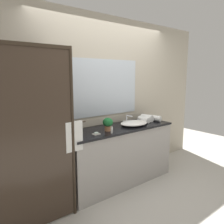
# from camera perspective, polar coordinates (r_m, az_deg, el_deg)

# --- Properties ---
(ground_plane) EXTENTS (8.00, 8.00, 0.00)m
(ground_plane) POSITION_cam_1_polar(r_m,az_deg,el_deg) (3.70, 1.91, -17.60)
(ground_plane) COLOR #B7B2A8
(wall_back_with_mirror) EXTENTS (4.40, 0.06, 2.60)m
(wall_back_with_mirror) POSITION_cam_1_polar(r_m,az_deg,el_deg) (3.58, -1.55, 3.38)
(wall_back_with_mirror) COLOR #B2A893
(wall_back_with_mirror) RESTS_ON ground_plane
(vanity_cabinet) EXTENTS (1.80, 0.58, 0.90)m
(vanity_cabinet) POSITION_cam_1_polar(r_m,az_deg,el_deg) (3.52, 1.85, -11.01)
(vanity_cabinet) COLOR #9E9993
(vanity_cabinet) RESTS_ON ground_plane
(shower_enclosure) EXTENTS (1.20, 0.59, 2.00)m
(shower_enclosure) POSITION_cam_1_polar(r_m,az_deg,el_deg) (2.56, -17.43, -5.87)
(shower_enclosure) COLOR #2D2319
(shower_enclosure) RESTS_ON ground_plane
(sink_basin) EXTENTS (0.47, 0.35, 0.07)m
(sink_basin) POSITION_cam_1_polar(r_m,az_deg,el_deg) (3.51, 5.67, -2.87)
(sink_basin) COLOR white
(sink_basin) RESTS_ON vanity_cabinet
(faucet) EXTENTS (0.17, 0.15, 0.15)m
(faucet) POSITION_cam_1_polar(r_m,az_deg,el_deg) (3.62, 3.90, -2.23)
(faucet) COLOR silver
(faucet) RESTS_ON vanity_cabinet
(potted_plant) EXTENTS (0.15, 0.15, 0.19)m
(potted_plant) POSITION_cam_1_polar(r_m,az_deg,el_deg) (3.14, -1.08, -2.95)
(potted_plant) COLOR #B77A51
(potted_plant) RESTS_ON vanity_cabinet
(soap_dish) EXTENTS (0.10, 0.07, 0.04)m
(soap_dish) POSITION_cam_1_polar(r_m,az_deg,el_deg) (2.97, -4.07, -5.57)
(soap_dish) COLOR silver
(soap_dish) RESTS_ON vanity_cabinet
(amenity_bottle_lotion) EXTENTS (0.03, 0.03, 0.08)m
(amenity_bottle_lotion) POSITION_cam_1_polar(r_m,az_deg,el_deg) (3.41, -1.15, -3.15)
(amenity_bottle_lotion) COLOR silver
(amenity_bottle_lotion) RESTS_ON vanity_cabinet
(amenity_bottle_shampoo) EXTENTS (0.03, 0.03, 0.10)m
(amenity_bottle_shampoo) POSITION_cam_1_polar(r_m,az_deg,el_deg) (3.02, -0.08, -4.67)
(amenity_bottle_shampoo) COLOR white
(amenity_bottle_shampoo) RESTS_ON vanity_cabinet
(amenity_bottle_conditioner) EXTENTS (0.03, 0.03, 0.08)m
(amenity_bottle_conditioner) POSITION_cam_1_polar(r_m,az_deg,el_deg) (3.20, -8.73, -4.10)
(amenity_bottle_conditioner) COLOR silver
(amenity_bottle_conditioner) RESTS_ON vanity_cabinet
(rolled_towel_near_edge) EXTENTS (0.16, 0.26, 0.10)m
(rolled_towel_near_edge) POSITION_cam_1_polar(r_m,az_deg,el_deg) (3.88, 10.81, -1.57)
(rolled_towel_near_edge) COLOR white
(rolled_towel_near_edge) RESTS_ON vanity_cabinet
(rolled_towel_middle) EXTENTS (0.12, 0.22, 0.12)m
(rolled_towel_middle) POSITION_cam_1_polar(r_m,az_deg,el_deg) (3.84, 9.02, -1.52)
(rolled_towel_middle) COLOR white
(rolled_towel_middle) RESTS_ON vanity_cabinet
(rolled_towel_far_edge) EXTENTS (0.10, 0.22, 0.10)m
(rolled_towel_far_edge) POSITION_cam_1_polar(r_m,az_deg,el_deg) (3.74, 8.25, -1.93)
(rolled_towel_far_edge) COLOR white
(rolled_towel_far_edge) RESTS_ON vanity_cabinet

